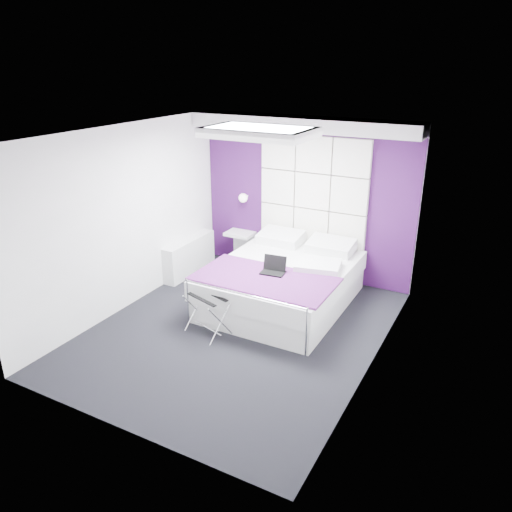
{
  "coord_description": "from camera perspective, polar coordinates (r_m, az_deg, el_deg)",
  "views": [
    {
      "loc": [
        2.98,
        -5.05,
        3.41
      ],
      "look_at": [
        0.09,
        0.35,
        0.97
      ],
      "focal_mm": 35.0,
      "sensor_mm": 36.0,
      "label": 1
    }
  ],
  "objects": [
    {
      "name": "nightstand",
      "position": [
        8.65,
        -1.83,
        2.59
      ],
      "size": [
        0.47,
        0.37,
        0.05
      ],
      "primitive_type": "cube",
      "color": "white",
      "rests_on": "wall_back"
    },
    {
      "name": "skylight",
      "position": [
        6.45,
        0.35,
        14.06
      ],
      "size": [
        1.36,
        0.86,
        0.12
      ],
      "primitive_type": null,
      "color": "white",
      "rests_on": "ceiling"
    },
    {
      "name": "wall_right",
      "position": [
        5.6,
        13.88,
        -1.07
      ],
      "size": [
        0.0,
        4.4,
        4.4
      ],
      "primitive_type": "plane",
      "rotation": [
        1.57,
        0.0,
        -1.57
      ],
      "color": "white",
      "rests_on": "floor"
    },
    {
      "name": "headboard",
      "position": [
        8.05,
        6.43,
        5.41
      ],
      "size": [
        1.8,
        0.08,
        2.3
      ],
      "primitive_type": null,
      "color": "silver",
      "rests_on": "wall_back"
    },
    {
      "name": "wall_back",
      "position": [
        8.12,
        5.64,
        6.55
      ],
      "size": [
        3.6,
        0.0,
        3.6
      ],
      "primitive_type": "plane",
      "rotation": [
        1.57,
        0.0,
        0.0
      ],
      "color": "white",
      "rests_on": "floor"
    },
    {
      "name": "radiator",
      "position": [
        8.47,
        -7.61,
        -0.02
      ],
      "size": [
        0.22,
        1.2,
        0.6
      ],
      "primitive_type": "cube",
      "color": "white",
      "rests_on": "floor"
    },
    {
      "name": "laptop",
      "position": [
        6.89,
        2.1,
        -1.43
      ],
      "size": [
        0.32,
        0.23,
        0.23
      ],
      "rotation": [
        0.0,
        0.0,
        0.12
      ],
      "color": "black",
      "rests_on": "bed"
    },
    {
      "name": "bed",
      "position": [
        7.34,
        3.06,
        -3.04
      ],
      "size": [
        1.89,
        2.29,
        0.8
      ],
      "color": "white",
      "rests_on": "floor"
    },
    {
      "name": "luggage_rack",
      "position": [
        6.63,
        -5.49,
        -6.69
      ],
      "size": [
        0.54,
        0.4,
        0.53
      ],
      "rotation": [
        0.0,
        0.0,
        -0.3
      ],
      "color": "silver",
      "rests_on": "floor"
    },
    {
      "name": "floor",
      "position": [
        6.78,
        -2.09,
        -8.47
      ],
      "size": [
        4.4,
        4.4,
        0.0
      ],
      "primitive_type": "plane",
      "color": "black",
      "rests_on": "ground"
    },
    {
      "name": "soffit",
      "position": [
        7.66,
        5.23,
        14.81
      ],
      "size": [
        3.58,
        0.5,
        0.2
      ],
      "primitive_type": "cube",
      "color": "white",
      "rests_on": "wall_back"
    },
    {
      "name": "accent_wall",
      "position": [
        8.11,
        5.61,
        6.53
      ],
      "size": [
        3.58,
        0.02,
        2.58
      ],
      "primitive_type": "cube",
      "color": "#3A1047",
      "rests_on": "wall_back"
    },
    {
      "name": "ceiling",
      "position": [
        5.92,
        -2.44,
        13.84
      ],
      "size": [
        4.4,
        4.4,
        0.0
      ],
      "primitive_type": "plane",
      "rotation": [
        3.14,
        0.0,
        0.0
      ],
      "color": "white",
      "rests_on": "wall_back"
    },
    {
      "name": "wall_lamp",
      "position": [
        8.46,
        -1.36,
        6.71
      ],
      "size": [
        0.15,
        0.15,
        0.15
      ],
      "primitive_type": "sphere",
      "color": "white",
      "rests_on": "wall_back"
    },
    {
      "name": "wall_left",
      "position": [
        7.27,
        -14.64,
        4.12
      ],
      "size": [
        0.0,
        4.4,
        4.4
      ],
      "primitive_type": "plane",
      "rotation": [
        1.57,
        0.0,
        1.57
      ],
      "color": "white",
      "rests_on": "floor"
    }
  ]
}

